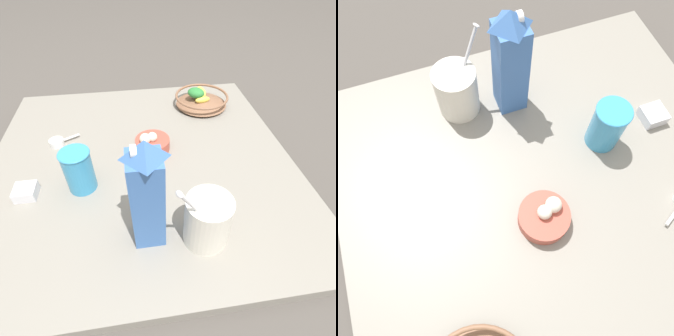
{
  "view_description": "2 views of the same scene",
  "coord_description": "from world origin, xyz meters",
  "views": [
    {
      "loc": [
        0.67,
        -0.01,
        0.6
      ],
      "look_at": [
        0.12,
        0.07,
        0.09
      ],
      "focal_mm": 28.0,
      "sensor_mm": 36.0,
      "label": 1
    },
    {
      "loc": [
        -0.2,
        0.19,
        0.77
      ],
      "look_at": [
        0.09,
        0.09,
        0.09
      ],
      "focal_mm": 35.0,
      "sensor_mm": 36.0,
      "label": 2
    }
  ],
  "objects": [
    {
      "name": "countertop",
      "position": [
        0.0,
        0.0,
        0.02
      ],
      "size": [
        0.98,
        0.98,
        0.04
      ],
      "color": "gray",
      "rests_on": "ground_plane"
    },
    {
      "name": "drinking_cup",
      "position": [
        0.11,
        -0.18,
        0.1
      ],
      "size": [
        0.08,
        0.08,
        0.13
      ],
      "color": "#3893C6",
      "rests_on": "countertop"
    },
    {
      "name": "yogurt_tub",
      "position": [
        0.33,
        0.13,
        0.11
      ],
      "size": [
        0.11,
        0.14,
        0.22
      ],
      "color": "silver",
      "rests_on": "countertop"
    },
    {
      "name": "garlic_bowl",
      "position": [
        -0.04,
        0.04,
        0.06
      ],
      "size": [
        0.12,
        0.12,
        0.07
      ],
      "color": "#B24C3D",
      "rests_on": "countertop"
    },
    {
      "name": "ground_plane",
      "position": [
        0.0,
        0.0,
        0.0
      ],
      "size": [
        6.0,
        6.0,
        0.0
      ],
      "primitive_type": "plane",
      "color": "#4C4742"
    },
    {
      "name": "spice_jar",
      "position": [
        0.12,
        -0.33,
        0.05
      ],
      "size": [
        0.06,
        0.06,
        0.03
      ],
      "color": "silver",
      "rests_on": "countertop"
    },
    {
      "name": "milk_carton",
      "position": [
        0.3,
        0.0,
        0.18
      ],
      "size": [
        0.07,
        0.07,
        0.29
      ],
      "color": "#3D6BB2",
      "rests_on": "countertop"
    }
  ]
}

